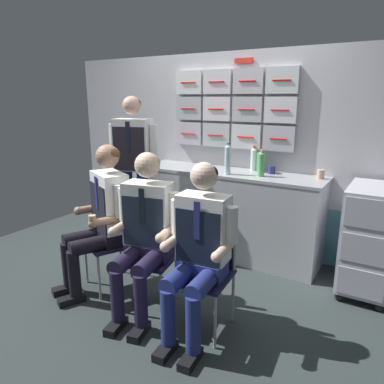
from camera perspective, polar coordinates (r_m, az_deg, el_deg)
The scene contains 18 objects.
ground at distance 3.40m, azimuth -6.04°, elevation -15.39°, with size 4.80×4.80×0.04m, color #2B3434.
galley_bulkhead at distance 4.15m, azimuth 5.20°, elevation 6.41°, with size 4.20×0.14×2.15m.
galley_counter at distance 3.97m, azimuth 5.61°, elevation -3.27°, with size 2.01×0.53×0.92m.
service_trolley at distance 3.49m, azimuth 26.06°, elevation -6.43°, with size 0.40×0.65×0.96m.
folding_chair_left at distance 3.35m, azimuth -11.21°, elevation -6.10°, with size 0.53×0.53×0.83m.
crew_member_left at distance 3.23m, azimuth -13.96°, elevation -3.09°, with size 0.60×0.72×1.29m.
folding_chair_center at distance 3.04m, azimuth -6.01°, elevation -8.11°, with size 0.47×0.48×0.83m.
crew_member_center at distance 2.83m, azimuth -7.46°, elevation -5.57°, with size 0.53×0.68×1.28m.
folding_chair_right at distance 2.74m, azimuth 2.43°, elevation -10.65°, with size 0.44×0.44×0.83m.
crew_member_right at distance 2.53m, azimuth 1.03°, elevation -8.31°, with size 0.50×0.64×1.25m.
crew_member_standing at distance 3.89m, azimuth -9.12°, elevation 4.61°, with size 0.52×0.34×1.69m.
water_bottle_clear at distance 3.63m, azimuth 10.83°, elevation 4.36°, with size 0.06×0.06×0.26m.
water_bottle_short at distance 3.67m, azimuth 5.63°, elevation 5.12°, with size 0.06×0.06×0.32m.
sparkling_bottle_green at distance 3.84m, azimuth 10.73°, elevation 4.75°, with size 0.08×0.08×0.24m.
water_bottle_blue_cap at distance 3.91m, azimuth 9.67°, elevation 5.15°, with size 0.07×0.07×0.26m.
coffee_cup_white at distance 3.68m, azimuth 19.56°, elevation 2.68°, with size 0.07×0.07×0.09m.
paper_cup_blue at distance 3.79m, azimuth 12.36°, elevation 3.49°, with size 0.07×0.07×0.08m.
snack_banana at distance 4.02m, azimuth 1.48°, elevation 4.10°, with size 0.17×0.10×0.04m.
Camera 1 is at (1.81, -2.33, 1.67)m, focal length 33.95 mm.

